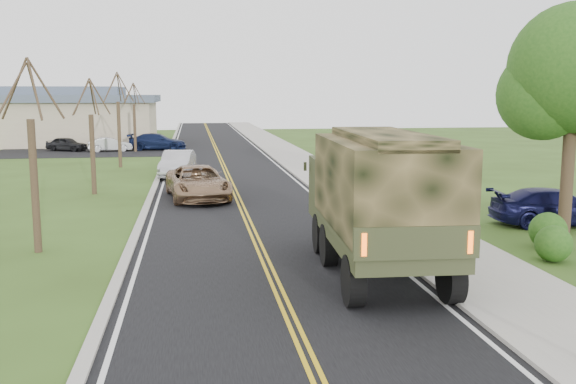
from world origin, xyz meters
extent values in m
plane|color=#314517|center=(0.00, 0.00, 0.00)|extent=(160.00, 160.00, 0.00)
cube|color=black|center=(0.00, 40.00, 0.01)|extent=(8.00, 120.00, 0.01)
cube|color=#9E998E|center=(4.15, 40.00, 0.06)|extent=(0.30, 120.00, 0.12)
cube|color=#9E998E|center=(5.90, 40.00, 0.05)|extent=(3.20, 120.00, 0.10)
cube|color=#9E998E|center=(-4.15, 40.00, 0.05)|extent=(0.30, 120.00, 0.10)
cylinder|color=#38281C|center=(11.00, 10.00, 2.52)|extent=(0.44, 0.44, 5.04)
sphere|color=#1F4A15|center=(11.00, 10.00, 5.85)|extent=(4.50, 4.50, 4.50)
sphere|color=#1F4A15|center=(10.20, 10.50, 4.95)|extent=(3.24, 3.24, 3.24)
cylinder|color=#38281C|center=(-7.00, 10.00, 2.10)|extent=(0.24, 0.24, 4.20)
cylinder|color=#38281C|center=(-6.52, 10.13, 5.13)|extent=(1.01, 0.33, 1.90)
cylinder|color=#38281C|center=(-6.97, 10.62, 5.05)|extent=(0.13, 1.29, 1.74)
cylinder|color=#38281C|center=(-7.46, 10.18, 5.13)|extent=(0.98, 0.43, 1.90)
cylinder|color=#38281C|center=(-7.39, 9.52, 5.05)|extent=(0.79, 1.05, 1.77)
cylinder|color=#38281C|center=(-6.73, 9.59, 5.13)|extent=(0.58, 0.90, 1.90)
cylinder|color=#38281C|center=(-7.00, 22.00, 1.98)|extent=(0.24, 0.24, 3.96)
cylinder|color=#38281C|center=(-6.55, 22.12, 4.83)|extent=(0.96, 0.32, 1.79)
cylinder|color=#38281C|center=(-6.97, 22.58, 4.76)|extent=(0.12, 1.22, 1.65)
cylinder|color=#38281C|center=(-7.43, 22.17, 4.83)|extent=(0.93, 0.41, 1.79)
cylinder|color=#38281C|center=(-7.37, 21.55, 4.76)|extent=(0.75, 0.99, 1.67)
cylinder|color=#38281C|center=(-6.75, 21.61, 4.83)|extent=(0.55, 0.85, 1.80)
cylinder|color=#38281C|center=(-7.00, 34.00, 2.22)|extent=(0.24, 0.24, 4.44)
cylinder|color=#38281C|center=(-6.50, 34.13, 5.42)|extent=(1.07, 0.35, 2.00)
cylinder|color=#38281C|center=(-6.97, 34.65, 5.34)|extent=(0.13, 1.36, 1.84)
cylinder|color=#38281C|center=(-7.49, 34.19, 5.42)|extent=(1.03, 0.46, 2.00)
cylinder|color=#38281C|center=(-7.41, 33.49, 5.34)|extent=(0.83, 1.10, 1.87)
cylinder|color=#38281C|center=(-6.72, 33.56, 5.42)|extent=(0.61, 0.95, 2.01)
cylinder|color=#38281C|center=(-7.00, 46.00, 2.04)|extent=(0.24, 0.24, 4.08)
cylinder|color=#38281C|center=(-6.54, 46.12, 4.98)|extent=(0.99, 0.33, 1.84)
cylinder|color=#38281C|center=(-6.97, 46.60, 4.91)|extent=(0.13, 1.25, 1.69)
cylinder|color=#38281C|center=(-7.45, 46.17, 4.98)|extent=(0.95, 0.42, 1.85)
cylinder|color=#38281C|center=(-7.38, 45.53, 4.91)|extent=(0.77, 1.02, 1.72)
cylinder|color=#38281C|center=(-6.74, 45.60, 4.98)|extent=(0.57, 0.88, 1.85)
cube|color=tan|center=(-16.00, 56.00, 2.10)|extent=(20.00, 12.00, 4.20)
cube|color=#475466|center=(-16.00, 56.00, 4.50)|extent=(21.00, 13.00, 0.70)
cube|color=#475466|center=(-16.00, 56.00, 5.20)|extent=(14.00, 8.00, 0.90)
cube|color=black|center=(-10.00, 46.00, 0.01)|extent=(18.00, 10.00, 0.02)
cylinder|color=black|center=(1.59, 3.42, 0.62)|extent=(0.46, 1.26, 1.24)
cylinder|color=black|center=(3.96, 3.30, 0.62)|extent=(0.46, 1.26, 1.24)
cylinder|color=black|center=(1.77, 7.03, 0.62)|extent=(0.46, 1.26, 1.24)
cylinder|color=black|center=(4.14, 6.91, 0.62)|extent=(0.46, 1.26, 1.24)
cylinder|color=black|center=(1.85, 8.61, 0.62)|extent=(0.46, 1.26, 1.24)
cylinder|color=black|center=(4.22, 8.49, 0.62)|extent=(0.46, 1.26, 1.24)
cube|color=#343A1F|center=(2.92, 6.29, 1.19)|extent=(3.10, 8.03, 0.40)
cube|color=#343A1F|center=(3.07, 9.17, 2.14)|extent=(2.81, 2.28, 1.58)
cube|color=black|center=(3.12, 10.18, 2.37)|extent=(2.48, 0.22, 0.79)
cube|color=#343A1F|center=(2.88, 5.34, 1.47)|extent=(3.12, 6.12, 0.17)
cube|color=black|center=(2.88, 5.34, 2.65)|extent=(3.12, 6.12, 2.26)
cube|color=black|center=(2.88, 5.34, 3.84)|extent=(2.10, 6.07, 0.28)
cube|color=#343A1F|center=(2.73, 2.35, 1.75)|extent=(2.82, 0.28, 0.73)
cube|color=#FF590C|center=(1.54, 2.34, 1.75)|extent=(0.11, 0.05, 0.51)
cube|color=#FF590C|center=(3.91, 2.22, 1.75)|extent=(0.11, 0.05, 0.51)
imported|color=#8F6E51|center=(-1.88, 19.72, 0.79)|extent=(3.31, 5.96, 1.58)
imported|color=silver|center=(-3.00, 28.16, 0.79)|extent=(2.25, 4.96, 1.58)
imported|color=black|center=(11.54, 11.55, 0.70)|extent=(4.99, 2.38, 1.40)
imported|color=black|center=(-12.98, 47.41, 0.62)|extent=(3.91, 2.85, 1.24)
imported|color=#A3A3A8|center=(-9.20, 46.45, 0.61)|extent=(3.90, 2.02, 1.22)
imported|color=#0F193A|center=(-5.20, 47.43, 0.74)|extent=(5.22, 2.41, 1.48)
camera|label=1|loc=(-2.07, -10.76, 4.98)|focal=40.00mm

